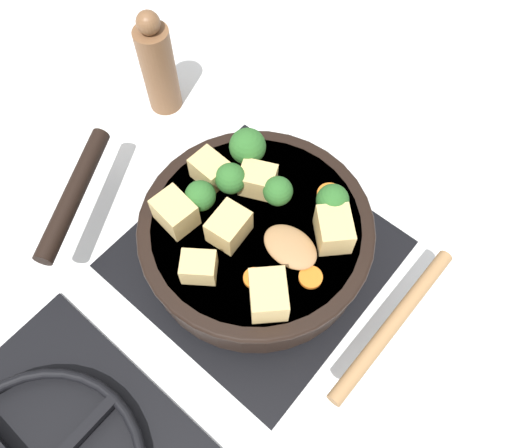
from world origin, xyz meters
name	(u,v)px	position (x,y,z in m)	size (l,w,h in m)	color
ground_plane	(256,255)	(0.00, 0.00, 0.00)	(2.40, 2.40, 0.00)	white
front_burner_grate	(256,251)	(0.00, 0.00, 0.01)	(0.31, 0.31, 0.03)	black
skillet_pan	(254,234)	(0.00, 0.00, 0.06)	(0.40, 0.34, 0.06)	black
wooden_spoon	(343,288)	(-0.13, 0.00, 0.09)	(0.18, 0.21, 0.02)	#A87A4C
tofu_cube_center_large	(229,227)	(0.01, 0.03, 0.10)	(0.05, 0.04, 0.04)	#DBB770
tofu_cube_near_handle	(268,295)	(-0.07, 0.06, 0.11)	(0.05, 0.04, 0.04)	#DBB770
tofu_cube_east_chunk	(210,170)	(0.09, -0.01, 0.10)	(0.04, 0.03, 0.03)	#DBB770
tofu_cube_west_chunk	(258,180)	(0.03, -0.04, 0.10)	(0.04, 0.03, 0.03)	#DBB770
tofu_cube_back_piece	(175,212)	(0.07, 0.06, 0.10)	(0.05, 0.04, 0.04)	#DBB770
tofu_cube_front_piece	(199,267)	(0.01, 0.09, 0.10)	(0.04, 0.03, 0.03)	#DBB770
tofu_cube_mid_small	(334,229)	(-0.08, -0.04, 0.11)	(0.05, 0.04, 0.04)	#DBB770
broccoli_floret_near_spoon	(231,179)	(0.05, -0.02, 0.11)	(0.04, 0.04, 0.04)	#709956
broccoli_floret_center_top	(248,147)	(0.07, -0.06, 0.12)	(0.05, 0.05, 0.05)	#709956
broccoli_floret_east_rim	(278,191)	(0.00, -0.04, 0.11)	(0.04, 0.04, 0.04)	#709956
broccoli_floret_west_rim	(333,200)	(-0.06, -0.07, 0.11)	(0.04, 0.04, 0.05)	#709956
broccoli_floret_north_edge	(200,196)	(0.06, 0.02, 0.11)	(0.04, 0.04, 0.04)	#709956
carrot_slice_orange_thin	(254,278)	(-0.04, 0.05, 0.09)	(0.02, 0.02, 0.01)	orange
carrot_slice_near_center	(311,277)	(-0.09, 0.01, 0.09)	(0.03, 0.03, 0.01)	orange
carrot_slice_edge_slice	(330,194)	(-0.04, -0.09, 0.09)	(0.03, 0.03, 0.01)	orange
pepper_mill	(158,66)	(0.28, -0.11, 0.08)	(0.05, 0.05, 0.17)	brown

